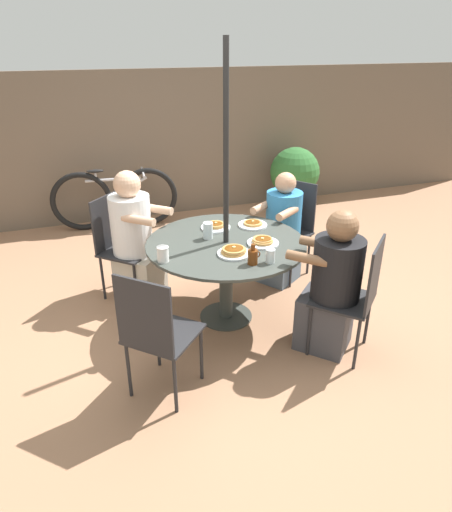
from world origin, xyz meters
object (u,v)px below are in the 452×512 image
diner_south (331,289)px  potted_shrub (295,175)px  patio_chair_east (155,330)px  drinking_glass_b (208,231)px  coffee_cup (163,254)px  pancake_plate_c (234,252)px  bicycle (115,199)px  diner_west (281,233)px  patio_chair_west (291,224)px  pancake_plate_a (263,242)px  diner_north (135,242)px  drinking_glass_a (270,256)px  patio_chair_south (356,292)px  pancake_plate_d (216,226)px  syrup_bottle (253,256)px  patio_table (226,255)px  pancake_plate_b (253,224)px  patio_chair_north (119,241)px

diner_south → potted_shrub: diner_south is taller
patio_chair_east → drinking_glass_b: size_ratio=6.97×
drinking_glass_b → coffee_cup: bearing=-145.4°
pancake_plate_c → bicycle: pancake_plate_c is taller
diner_west → patio_chair_west: bearing=-90.0°
pancake_plate_a → diner_north: bearing=141.1°
drinking_glass_a → drinking_glass_b: drinking_glass_b is taller
patio_chair_south → diner_west: size_ratio=0.87×
drinking_glass_a → potted_shrub: 3.11m
bicycle → patio_chair_east: bearing=-86.4°
pancake_plate_d → syrup_bottle: size_ratio=1.62×
drinking_glass_a → syrup_bottle: bearing=170.6°
pancake_plate_d → bicycle: size_ratio=0.16×
diner_south → patio_chair_west: bearing=34.0°
patio_table → diner_west: (0.73, 0.48, -0.10)m
patio_chair_south → pancake_plate_b: size_ratio=3.71×
diner_west → pancake_plate_a: (-0.47, -0.62, 0.23)m
pancake_plate_d → patio_chair_east: bearing=-125.0°
drinking_glass_a → patio_chair_north: bearing=129.2°
drinking_glass_b → potted_shrub: potted_shrub is taller
pancake_plate_c → diner_south: bearing=-32.6°
syrup_bottle → patio_table: bearing=97.0°
patio_table → bicycle: size_ratio=0.83×
syrup_bottle → diner_south: bearing=-20.7°
diner_north → syrup_bottle: (0.69, -1.02, 0.22)m
diner_north → pancake_plate_c: 1.05m
diner_north → drinking_glass_b: (0.53, -0.48, 0.23)m
patio_chair_north → pancake_plate_d: bearing=104.9°
drinking_glass_a → patio_chair_west: bearing=56.2°
pancake_plate_a → drinking_glass_b: (-0.37, 0.25, 0.05)m
patio_chair_east → drinking_glass_b: 1.10m
syrup_bottle → bicycle: 2.93m
patio_chair_north → drinking_glass_b: patio_chair_north is taller
patio_chair_east → bicycle: 3.15m
drinking_glass_a → drinking_glass_b: (-0.29, 0.57, 0.01)m
diner_north → pancake_plate_a: diner_north is taller
patio_chair_west → pancake_plate_c: bearing=98.9°
patio_chair_north → diner_west: 1.51m
diner_north → coffee_cup: (0.10, -0.77, 0.22)m
pancake_plate_b → bicycle: size_ratio=0.16×
diner_west → patio_chair_east: bearing=96.8°
patio_chair_west → patio_chair_north: bearing=51.7°
patio_chair_south → syrup_bottle: bearing=110.1°
diner_north → diner_west: (1.37, -0.11, -0.06)m
syrup_bottle → potted_shrub: (1.69, 2.65, -0.26)m
patio_chair_north → coffee_cup: patio_chair_north is taller
pancake_plate_a → patio_chair_west: bearing=49.4°
pancake_plate_b → pancake_plate_c: bearing=-125.8°
patio_table → drinking_glass_b: drinking_glass_b is taller
diner_north → drinking_glass_a: diner_north is taller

